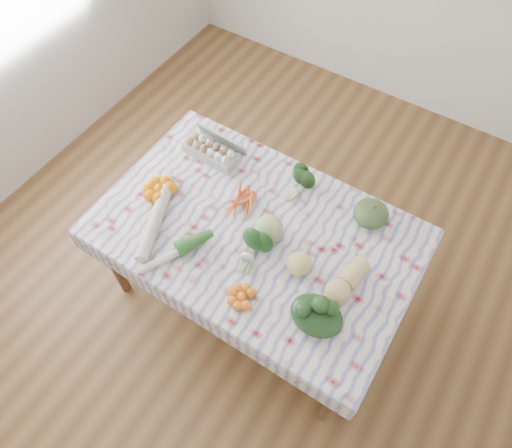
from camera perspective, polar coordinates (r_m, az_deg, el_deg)
name	(u,v)px	position (r m, az deg, el deg)	size (l,w,h in m)	color
ground	(256,291)	(3.05, 0.00, -8.43)	(4.50, 4.50, 0.00)	brown
dining_table	(256,238)	(2.45, 0.00, -1.81)	(1.60, 1.00, 0.75)	brown
tablecloth	(256,231)	(2.38, 0.00, -0.84)	(1.66, 1.06, 0.01)	white
egg_carton	(211,152)	(2.66, -5.70, 8.97)	(0.33, 0.13, 0.09)	#A2A29D
carrot_bunch	(244,203)	(2.45, -1.48, 2.58)	(0.21, 0.19, 0.04)	#E55B22
kale_bunch	(299,183)	(2.49, 5.41, 5.12)	(0.14, 0.12, 0.12)	#1A3714
kabocha_squash	(371,214)	(2.44, 14.20, 1.28)	(0.18, 0.18, 0.12)	#3F572B
cabbage	(269,228)	(2.30, 1.63, -0.57)	(0.15, 0.15, 0.15)	#A1B674
butternut_squash	(347,280)	(2.21, 11.27, -6.93)	(0.12, 0.26, 0.12)	tan
orange_cluster	(160,190)	(2.53, -11.94, 4.20)	(0.23, 0.23, 0.08)	orange
broccoli	(251,246)	(2.25, -0.68, -2.76)	(0.17, 0.17, 0.13)	#1C4E1B
mandarin_cluster	(242,296)	(2.17, -1.80, -9.03)	(0.17, 0.17, 0.05)	orange
grapefruit	(299,264)	(2.22, 5.41, -4.96)	(0.12, 0.12, 0.12)	#D9CC6D
spinach_bag	(316,315)	(2.12, 7.57, -11.26)	(0.25, 0.20, 0.11)	black
daikon	(155,222)	(2.42, -12.55, 0.23)	(0.07, 0.07, 0.48)	beige
leek	(176,253)	(2.32, -10.00, -3.58)	(0.04, 0.04, 0.39)	silver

